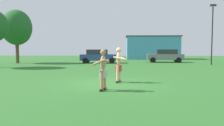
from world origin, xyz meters
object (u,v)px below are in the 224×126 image
Objects in this scene: tree_left_field at (17,28)px; car_blue_near_post at (99,56)px; frisbee at (104,84)px; player_in_red at (119,64)px; car_gray_mid_lot at (165,56)px; lamp_post at (212,28)px; player_with_cap at (103,68)px.

car_blue_near_post is at bearing 4.26° from tree_left_field.
frisbee is 18.58m from tree_left_field.
frisbee is at bearing -141.21° from player_in_red.
car_gray_mid_lot is (6.13, 16.61, 0.81)m from frisbee.
player_in_red is 14.56m from car_blue_near_post.
frisbee is 16.45m from lamp_post.
car_blue_near_post is (-2.01, 16.50, -0.10)m from player_with_cap.
frisbee is (-0.10, 1.62, -0.91)m from player_with_cap.
player_in_red is (0.60, 2.17, 0.01)m from player_with_cap.
lamp_post reaches higher than player_in_red.
player_in_red is 0.28× the size of lamp_post.
player_in_red is at bearing -108.70° from car_gray_mid_lot.
frisbee is 0.06× the size of car_blue_near_post.
car_blue_near_post is 0.70× the size of lamp_post.
car_gray_mid_lot is at bearing 69.75° from frisbee.
lamp_post reaches higher than player_with_cap.
car_gray_mid_lot is (6.03, 18.23, -0.10)m from player_with_cap.
player_with_cap is 6.86× the size of frisbee.
tree_left_field is at bearing -172.06° from car_gray_mid_lot.
player_with_cap is 1.86m from frisbee.
player_with_cap is at bearing -105.38° from player_in_red.
tree_left_field is (-11.99, 13.63, 3.16)m from player_in_red.
lamp_post is at bearing 54.80° from player_with_cap.
player_in_red is at bearing -79.69° from car_blue_near_post.
tree_left_field is (-21.33, 1.70, 0.34)m from lamp_post.
player_with_cap is 0.38× the size of car_gray_mid_lot.
car_blue_near_post reaches higher than frisbee.
tree_left_field reaches higher than car_gray_mid_lot.
lamp_post is at bearing -11.36° from car_blue_near_post.
car_blue_near_post is 9.96m from tree_left_field.
car_gray_mid_lot is 0.71× the size of lamp_post.
tree_left_field is (-9.38, -0.70, 3.26)m from car_blue_near_post.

